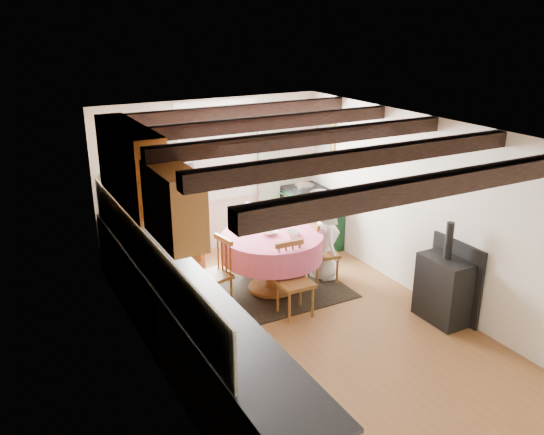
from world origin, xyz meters
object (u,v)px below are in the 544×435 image
cast_iron_stove (445,272)px  child_far (248,239)px  chair_near (295,281)px  aga_range (311,217)px  dining_table (272,263)px  chair_left (214,273)px  child_right (326,240)px  chair_right (323,251)px  cup (293,237)px

cast_iron_stove → child_far: cast_iron_stove is taller
chair_near → child_far: 1.33m
aga_range → cast_iron_stove: 2.85m
dining_table → chair_left: 0.85m
aga_range → child_right: (-0.49, -1.16, 0.11)m
chair_left → chair_right: bearing=77.7°
chair_near → child_right: 1.17m
aga_range → cast_iron_stove: cast_iron_stove is taller
aga_range → child_far: size_ratio=0.91×
chair_near → chair_left: 1.05m
cast_iron_stove → cup: (-1.33, 1.36, 0.23)m
chair_right → aga_range: 1.37m
child_far → cup: bearing=103.4°
child_right → cup: size_ratio=10.60×
dining_table → child_right: bearing=-0.1°
chair_near → child_right: (0.92, 0.72, 0.11)m
cast_iron_stove → child_far: size_ratio=1.15×
chair_left → cast_iron_stove: bearing=44.2°
dining_table → child_far: (-0.06, 0.61, 0.15)m
cast_iron_stove → cup: cast_iron_stove is taller
cast_iron_stove → child_right: (-0.60, 1.68, -0.06)m
dining_table → chair_near: (-0.06, -0.72, 0.06)m
chair_near → aga_range: bearing=54.7°
chair_near → cast_iron_stove: cast_iron_stove is taller
dining_table → cast_iron_stove: size_ratio=1.06×
chair_left → child_far: child_far is taller
chair_left → aga_range: size_ratio=0.91×
dining_table → aga_range: 1.78m
dining_table → child_right: size_ratio=1.17×
chair_left → cup: (0.98, -0.31, 0.41)m
chair_near → child_far: (0.00, 1.33, 0.09)m
dining_table → chair_near: bearing=-94.9°
chair_right → aga_range: (0.58, 1.24, 0.01)m
cup → chair_left: bearing=162.7°
cast_iron_stove → cup: size_ratio=11.70×
chair_near → cast_iron_stove: 1.81m
child_right → cup: bearing=130.0°
cup → cast_iron_stove: bearing=-45.7°
chair_right → child_far: bearing=60.4°
dining_table → child_far: size_ratio=1.22×
chair_left → chair_right: chair_left is taller
cast_iron_stove → child_right: cast_iron_stove is taller
chair_near → chair_left: chair_near is taller
cast_iron_stove → chair_right: bearing=113.3°
chair_right → cup: cup is taller
aga_range → cast_iron_stove: size_ratio=0.79×
chair_right → cup: (-0.64, -0.24, 0.41)m
chair_near → cup: size_ratio=8.61×
child_far → cup: 1.01m
child_far → cup: (0.19, -0.94, 0.31)m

